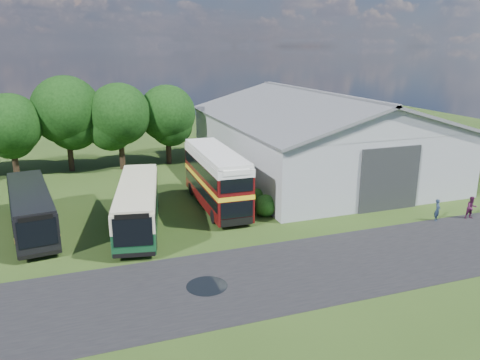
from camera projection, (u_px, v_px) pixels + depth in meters
name	position (u px, v px, depth m)	size (l,w,h in m)	color
ground	(217.00, 259.00, 28.01)	(120.00, 120.00, 0.00)	#213812
asphalt_road	(284.00, 273.00, 26.26)	(60.00, 8.00, 0.02)	black
puddle	(207.00, 286.00, 24.81)	(2.20, 2.20, 0.01)	black
storage_shed	(315.00, 132.00, 46.18)	(18.80, 24.80, 8.15)	gray
tree_left_b	(10.00, 124.00, 43.65)	(5.78, 5.78, 8.16)	black
tree_mid	(66.00, 110.00, 46.18)	(6.80, 6.80, 9.60)	black
tree_right_a	(119.00, 114.00, 47.03)	(6.26, 6.26, 8.83)	black
tree_right_b	(167.00, 113.00, 49.44)	(5.98, 5.98, 8.45)	black
shrub_front	(265.00, 215.00, 35.25)	(1.70, 1.70, 1.70)	#194714
shrub_mid	(256.00, 207.00, 37.06)	(1.60, 1.60, 1.60)	#194714
shrub_back	(247.00, 200.00, 38.87)	(1.80, 1.80, 1.80)	#194714
bus_green_single	(138.00, 204.00, 32.52)	(4.69, 11.71, 3.15)	black
bus_maroon_double	(216.00, 179.00, 36.65)	(2.92, 10.64, 4.55)	black
bus_dark_single	(31.00, 209.00, 31.84)	(3.93, 11.10, 3.00)	black
visitor_a	(437.00, 210.00, 33.95)	(0.59, 0.39, 1.62)	#1D2B40
visitor_b	(471.00, 208.00, 34.32)	(0.82, 0.64, 1.69)	#3A122E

